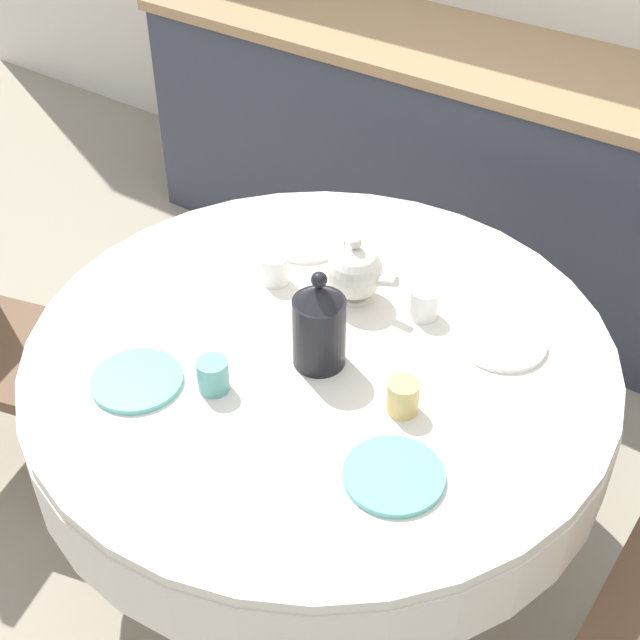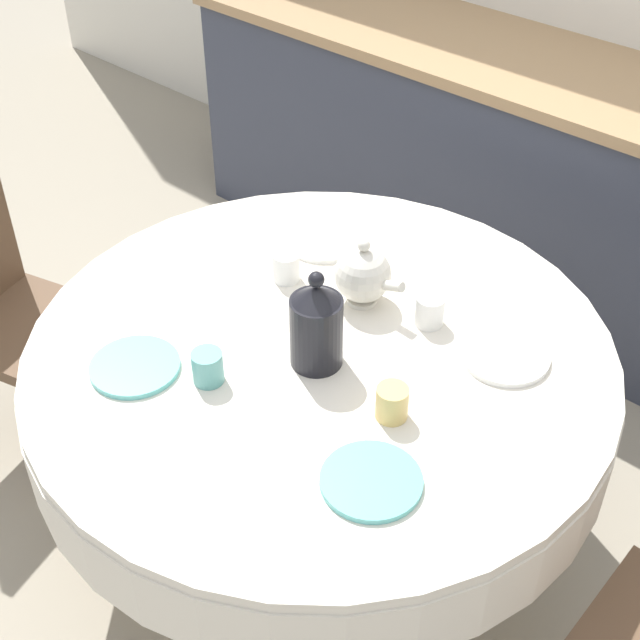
# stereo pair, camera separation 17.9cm
# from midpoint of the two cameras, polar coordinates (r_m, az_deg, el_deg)

# --- Properties ---
(ground_plane) EXTENTS (12.00, 12.00, 0.00)m
(ground_plane) POSITION_cam_midpoint_polar(r_m,az_deg,el_deg) (2.68, -1.97, -13.54)
(ground_plane) COLOR #9E937F
(kitchen_counter) EXTENTS (3.24, 0.64, 0.92)m
(kitchen_counter) POSITION_cam_midpoint_polar(r_m,az_deg,el_deg) (3.32, 12.59, 7.99)
(kitchen_counter) COLOR #383D4C
(kitchen_counter) RESTS_ON ground_plane
(dining_table) EXTENTS (1.44, 1.44, 0.73)m
(dining_table) POSITION_cam_midpoint_polar(r_m,az_deg,el_deg) (2.23, -2.31, -4.07)
(dining_table) COLOR tan
(dining_table) RESTS_ON ground_plane
(plate_near_left) EXTENTS (0.21, 0.21, 0.01)m
(plate_near_left) POSITION_cam_midpoint_polar(r_m,az_deg,el_deg) (2.10, -14.06, -3.87)
(plate_near_left) COLOR #60BCB7
(plate_near_left) RESTS_ON dining_table
(cup_near_left) EXTENTS (0.07, 0.07, 0.08)m
(cup_near_left) POSITION_cam_midpoint_polar(r_m,az_deg,el_deg) (2.03, -9.38, -3.61)
(cup_near_left) COLOR #5BA39E
(cup_near_left) RESTS_ON dining_table
(plate_near_right) EXTENTS (0.21, 0.21, 0.01)m
(plate_near_right) POSITION_cam_midpoint_polar(r_m,az_deg,el_deg) (1.85, 1.93, -10.03)
(plate_near_right) COLOR #60BCB7
(plate_near_right) RESTS_ON dining_table
(cup_near_right) EXTENTS (0.07, 0.07, 0.08)m
(cup_near_right) POSITION_cam_midpoint_polar(r_m,az_deg,el_deg) (1.96, 2.72, -5.03)
(cup_near_right) COLOR #DBB766
(cup_near_right) RESTS_ON dining_table
(plate_far_left) EXTENTS (0.21, 0.21, 0.01)m
(plate_far_left) POSITION_cam_midpoint_polar(r_m,az_deg,el_deg) (2.49, -2.95, 5.03)
(plate_far_left) COLOR white
(plate_far_left) RESTS_ON dining_table
(cup_far_left) EXTENTS (0.07, 0.07, 0.08)m
(cup_far_left) POSITION_cam_midpoint_polar(r_m,az_deg,el_deg) (2.33, -5.11, 3.18)
(cup_far_left) COLOR white
(cup_far_left) RESTS_ON dining_table
(plate_far_right) EXTENTS (0.21, 0.21, 0.01)m
(plate_far_right) POSITION_cam_midpoint_polar(r_m,az_deg,el_deg) (2.17, 9.31, -1.51)
(plate_far_right) COLOR white
(plate_far_right) RESTS_ON dining_table
(cup_far_right) EXTENTS (0.07, 0.07, 0.08)m
(cup_far_right) POSITION_cam_midpoint_polar(r_m,az_deg,el_deg) (2.21, 4.39, 1.01)
(cup_far_right) COLOR white
(cup_far_right) RESTS_ON dining_table
(coffee_carafe) EXTENTS (0.12, 0.12, 0.26)m
(coffee_carafe) POSITION_cam_midpoint_polar(r_m,az_deg,el_deg) (2.03, -2.58, -0.45)
(coffee_carafe) COLOR black
(coffee_carafe) RESTS_ON dining_table
(teapot) EXTENTS (0.20, 0.14, 0.19)m
(teapot) POSITION_cam_midpoint_polar(r_m,az_deg,el_deg) (2.24, -0.03, 2.99)
(teapot) COLOR silver
(teapot) RESTS_ON dining_table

